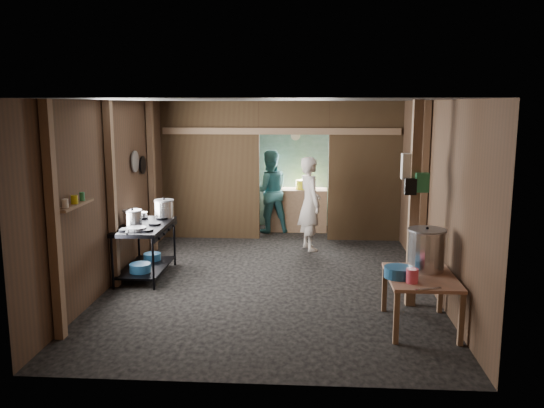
# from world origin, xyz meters

# --- Properties ---
(floor) EXTENTS (4.50, 7.00, 0.00)m
(floor) POSITION_xyz_m (0.00, 0.00, 0.00)
(floor) COLOR black
(floor) RESTS_ON ground
(ceiling) EXTENTS (4.50, 7.00, 0.00)m
(ceiling) POSITION_xyz_m (0.00, 0.00, 2.60)
(ceiling) COLOR #4B4947
(ceiling) RESTS_ON ground
(wall_back) EXTENTS (4.50, 0.00, 2.60)m
(wall_back) POSITION_xyz_m (0.00, 3.50, 1.30)
(wall_back) COLOR #4D3322
(wall_back) RESTS_ON ground
(wall_front) EXTENTS (4.50, 0.00, 2.60)m
(wall_front) POSITION_xyz_m (0.00, -3.50, 1.30)
(wall_front) COLOR #4D3322
(wall_front) RESTS_ON ground
(wall_left) EXTENTS (0.00, 7.00, 2.60)m
(wall_left) POSITION_xyz_m (-2.25, 0.00, 1.30)
(wall_left) COLOR #4D3322
(wall_left) RESTS_ON ground
(wall_right) EXTENTS (0.00, 7.00, 2.60)m
(wall_right) POSITION_xyz_m (2.25, 0.00, 1.30)
(wall_right) COLOR #4D3322
(wall_right) RESTS_ON ground
(partition_left) EXTENTS (1.85, 0.10, 2.60)m
(partition_left) POSITION_xyz_m (-1.32, 2.20, 1.30)
(partition_left) COLOR #45351D
(partition_left) RESTS_ON floor
(partition_right) EXTENTS (1.35, 0.10, 2.60)m
(partition_right) POSITION_xyz_m (1.57, 2.20, 1.30)
(partition_right) COLOR #45351D
(partition_right) RESTS_ON floor
(partition_header) EXTENTS (1.30, 0.10, 0.60)m
(partition_header) POSITION_xyz_m (0.25, 2.20, 2.30)
(partition_header) COLOR #45351D
(partition_header) RESTS_ON wall_back
(turquoise_panel) EXTENTS (4.40, 0.06, 2.50)m
(turquoise_panel) POSITION_xyz_m (0.00, 3.44, 1.25)
(turquoise_panel) COLOR #86B8BA
(turquoise_panel) RESTS_ON wall_back
(back_counter) EXTENTS (1.20, 0.50, 0.85)m
(back_counter) POSITION_xyz_m (0.30, 2.95, 0.42)
(back_counter) COLOR #8D6B4F
(back_counter) RESTS_ON floor
(wall_clock) EXTENTS (0.20, 0.03, 0.20)m
(wall_clock) POSITION_xyz_m (0.25, 3.40, 1.90)
(wall_clock) COLOR silver
(wall_clock) RESTS_ON wall_back
(post_left_a) EXTENTS (0.10, 0.12, 2.60)m
(post_left_a) POSITION_xyz_m (-2.18, -2.60, 1.30)
(post_left_a) COLOR #8D6B4F
(post_left_a) RESTS_ON floor
(post_left_b) EXTENTS (0.10, 0.12, 2.60)m
(post_left_b) POSITION_xyz_m (-2.18, -0.80, 1.30)
(post_left_b) COLOR #8D6B4F
(post_left_b) RESTS_ON floor
(post_left_c) EXTENTS (0.10, 0.12, 2.60)m
(post_left_c) POSITION_xyz_m (-2.18, 1.20, 1.30)
(post_left_c) COLOR #8D6B4F
(post_left_c) RESTS_ON floor
(post_right) EXTENTS (0.10, 0.12, 2.60)m
(post_right) POSITION_xyz_m (2.18, -0.20, 1.30)
(post_right) COLOR #8D6B4F
(post_right) RESTS_ON floor
(post_free) EXTENTS (0.12, 0.12, 2.60)m
(post_free) POSITION_xyz_m (1.85, -1.30, 1.30)
(post_free) COLOR #8D6B4F
(post_free) RESTS_ON floor
(cross_beam) EXTENTS (4.40, 0.12, 0.12)m
(cross_beam) POSITION_xyz_m (0.00, 2.15, 2.05)
(cross_beam) COLOR #8D6B4F
(cross_beam) RESTS_ON wall_left
(pan_lid_big) EXTENTS (0.03, 0.34, 0.34)m
(pan_lid_big) POSITION_xyz_m (-2.21, 0.40, 1.65)
(pan_lid_big) COLOR gray
(pan_lid_big) RESTS_ON wall_left
(pan_lid_small) EXTENTS (0.03, 0.30, 0.30)m
(pan_lid_small) POSITION_xyz_m (-2.21, 0.80, 1.55)
(pan_lid_small) COLOR black
(pan_lid_small) RESTS_ON wall_left
(wall_shelf) EXTENTS (0.14, 0.80, 0.03)m
(wall_shelf) POSITION_xyz_m (-2.15, -2.10, 1.40)
(wall_shelf) COLOR #8D6B4F
(wall_shelf) RESTS_ON wall_left
(jar_white) EXTENTS (0.07, 0.07, 0.10)m
(jar_white) POSITION_xyz_m (-2.15, -2.35, 1.47)
(jar_white) COLOR silver
(jar_white) RESTS_ON wall_shelf
(jar_yellow) EXTENTS (0.08, 0.08, 0.10)m
(jar_yellow) POSITION_xyz_m (-2.15, -2.10, 1.47)
(jar_yellow) COLOR gold
(jar_yellow) RESTS_ON wall_shelf
(jar_green) EXTENTS (0.06, 0.06, 0.10)m
(jar_green) POSITION_xyz_m (-2.15, -1.88, 1.47)
(jar_green) COLOR #309055
(jar_green) RESTS_ON wall_shelf
(bag_white) EXTENTS (0.22, 0.15, 0.32)m
(bag_white) POSITION_xyz_m (1.80, -1.22, 1.78)
(bag_white) COLOR silver
(bag_white) RESTS_ON post_free
(bag_green) EXTENTS (0.16, 0.12, 0.24)m
(bag_green) POSITION_xyz_m (1.92, -1.36, 1.60)
(bag_green) COLOR #309055
(bag_green) RESTS_ON post_free
(bag_black) EXTENTS (0.14, 0.10, 0.20)m
(bag_black) POSITION_xyz_m (1.78, -1.38, 1.55)
(bag_black) COLOR black
(bag_black) RESTS_ON post_free
(gas_range) EXTENTS (0.69, 1.34, 0.79)m
(gas_range) POSITION_xyz_m (-1.88, -0.33, 0.40)
(gas_range) COLOR black
(gas_range) RESTS_ON floor
(prep_table) EXTENTS (0.76, 1.04, 0.62)m
(prep_table) POSITION_xyz_m (1.83, -2.03, 0.31)
(prep_table) COLOR tan
(prep_table) RESTS_ON floor
(stove_pot_large) EXTENTS (0.32, 0.32, 0.31)m
(stove_pot_large) POSITION_xyz_m (-1.71, 0.18, 0.93)
(stove_pot_large) COLOR silver
(stove_pot_large) RESTS_ON gas_range
(stove_pot_med) EXTENTS (0.29, 0.29, 0.24)m
(stove_pot_med) POSITION_xyz_m (-2.05, -0.34, 0.89)
(stove_pot_med) COLOR silver
(stove_pot_med) RESTS_ON gas_range
(stove_saucepan) EXTENTS (0.15, 0.15, 0.09)m
(stove_saucepan) POSITION_xyz_m (-2.05, 0.16, 0.84)
(stove_saucepan) COLOR silver
(stove_saucepan) RESTS_ON gas_range
(frying_pan) EXTENTS (0.38, 0.54, 0.06)m
(frying_pan) POSITION_xyz_m (-1.88, -0.71, 0.82)
(frying_pan) COLOR gray
(frying_pan) RESTS_ON gas_range
(blue_tub_front) EXTENTS (0.31, 0.31, 0.13)m
(blue_tub_front) POSITION_xyz_m (-1.88, -0.62, 0.22)
(blue_tub_front) COLOR #266299
(blue_tub_front) RESTS_ON gas_range
(blue_tub_back) EXTENTS (0.27, 0.27, 0.11)m
(blue_tub_back) POSITION_xyz_m (-1.88, 0.01, 0.21)
(blue_tub_back) COLOR #266299
(blue_tub_back) RESTS_ON gas_range
(stock_pot) EXTENTS (0.49, 0.49, 0.52)m
(stock_pot) POSITION_xyz_m (1.92, -1.81, 0.86)
(stock_pot) COLOR silver
(stock_pot) RESTS_ON prep_table
(wash_basin) EXTENTS (0.38, 0.38, 0.12)m
(wash_basin) POSITION_xyz_m (1.56, -2.11, 0.68)
(wash_basin) COLOR #266299
(wash_basin) RESTS_ON prep_table
(pink_bucket) EXTENTS (0.16, 0.16, 0.16)m
(pink_bucket) POSITION_xyz_m (1.68, -2.30, 0.70)
(pink_bucket) COLOR #FB4E67
(pink_bucket) RESTS_ON prep_table
(knife) EXTENTS (0.30, 0.12, 0.01)m
(knife) POSITION_xyz_m (1.81, -2.51, 0.62)
(knife) COLOR silver
(knife) RESTS_ON prep_table
(yellow_tub) EXTENTS (0.33, 0.33, 0.18)m
(yellow_tub) POSITION_xyz_m (0.44, 2.95, 0.94)
(yellow_tub) COLOR gold
(yellow_tub) RESTS_ON back_counter
(cook) EXTENTS (0.58, 0.70, 1.65)m
(cook) POSITION_xyz_m (0.56, 1.42, 0.82)
(cook) COLOR beige
(cook) RESTS_ON floor
(worker_back) EXTENTS (0.95, 0.83, 1.65)m
(worker_back) POSITION_xyz_m (-0.25, 2.76, 0.82)
(worker_back) COLOR teal
(worker_back) RESTS_ON floor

